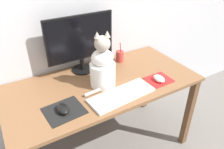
{
  "coord_description": "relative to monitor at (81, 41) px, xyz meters",
  "views": [
    {
      "loc": [
        -0.61,
        -1.17,
        1.58
      ],
      "look_at": [
        0.01,
        -0.11,
        0.83
      ],
      "focal_mm": 35.0,
      "sensor_mm": 36.0,
      "label": 1
    }
  ],
  "objects": [
    {
      "name": "ground_plane",
      "position": [
        0.05,
        -0.24,
        -0.95
      ],
      "size": [
        12.0,
        12.0,
        0.0
      ],
      "primitive_type": "plane",
      "color": "slate"
    },
    {
      "name": "desk",
      "position": [
        0.05,
        -0.24,
        -0.34
      ],
      "size": [
        1.39,
        0.67,
        0.7
      ],
      "color": "brown",
      "rests_on": "ground_plane"
    },
    {
      "name": "monitor",
      "position": [
        0.0,
        0.0,
        0.0
      ],
      "size": [
        0.52,
        0.17,
        0.44
      ],
      "color": "black",
      "rests_on": "desk"
    },
    {
      "name": "keyboard",
      "position": [
        0.08,
        -0.44,
        -0.24
      ],
      "size": [
        0.46,
        0.2,
        0.02
      ],
      "rotation": [
        0.0,
        0.0,
        0.08
      ],
      "color": "silver",
      "rests_on": "desk"
    },
    {
      "name": "mousepad_left",
      "position": [
        -0.3,
        -0.39,
        -0.24
      ],
      "size": [
        0.24,
        0.22,
        0.0
      ],
      "rotation": [
        0.0,
        0.0,
        0.08
      ],
      "color": "black",
      "rests_on": "desk"
    },
    {
      "name": "mousepad_right",
      "position": [
        0.43,
        -0.42,
        -0.24
      ],
      "size": [
        0.18,
        0.16,
        0.0
      ],
      "rotation": [
        0.0,
        0.0,
        0.01
      ],
      "color": "red",
      "rests_on": "desk"
    },
    {
      "name": "computer_mouse_left",
      "position": [
        -0.3,
        -0.4,
        -0.22
      ],
      "size": [
        0.07,
        0.11,
        0.04
      ],
      "color": "black",
      "rests_on": "mousepad_left"
    },
    {
      "name": "computer_mouse_right",
      "position": [
        0.41,
        -0.43,
        -0.22
      ],
      "size": [
        0.06,
        0.1,
        0.04
      ],
      "color": "white",
      "rests_on": "mousepad_right"
    },
    {
      "name": "cat",
      "position": [
        0.04,
        -0.26,
        -0.1
      ],
      "size": [
        0.29,
        0.22,
        0.4
      ],
      "rotation": [
        0.0,
        0.0,
        -0.25
      ],
      "color": "white",
      "rests_on": "desk"
    },
    {
      "name": "pen_cup",
      "position": [
        0.33,
        -0.02,
        -0.2
      ],
      "size": [
        0.07,
        0.07,
        0.18
      ],
      "color": "#B23833",
      "rests_on": "desk"
    }
  ]
}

